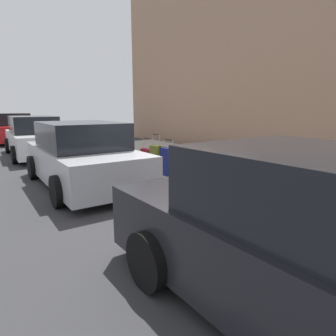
{
  "coord_description": "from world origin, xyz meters",
  "views": [
    {
      "loc": [
        -4.92,
        3.9,
        1.89
      ],
      "look_at": [
        -0.13,
        0.44,
        0.66
      ],
      "focal_mm": 30.64,
      "sensor_mm": 36.0,
      "label": 1
    }
  ],
  "objects_px": {
    "suitcase_black_4": "(232,183)",
    "suitcase_red_5": "(212,173)",
    "suitcase_olive_2": "(286,198)",
    "parked_car_silver_1": "(82,156)",
    "fire_hydrant": "(131,151)",
    "suitcase_olive_9": "(156,159)",
    "suitcase_maroon_10": "(148,159)",
    "suitcase_navy_1": "(318,203)",
    "suitcase_teal_7": "(181,167)",
    "suitcase_navy_8": "(168,162)",
    "bollard_post": "(120,151)",
    "parked_car_white_2": "(34,137)",
    "parked_car_red_3": "(11,129)",
    "suitcase_silver_6": "(195,171)",
    "suitcase_maroon_3": "(256,188)"
  },
  "relations": [
    {
      "from": "suitcase_navy_1",
      "to": "suitcase_black_4",
      "type": "bearing_deg",
      "value": 4.45
    },
    {
      "from": "suitcase_black_4",
      "to": "suitcase_maroon_3",
      "type": "bearing_deg",
      "value": 178.47
    },
    {
      "from": "parked_car_white_2",
      "to": "parked_car_red_3",
      "type": "distance_m",
      "value": 6.0
    },
    {
      "from": "suitcase_teal_7",
      "to": "bollard_post",
      "type": "relative_size",
      "value": 0.9
    },
    {
      "from": "fire_hydrant",
      "to": "bollard_post",
      "type": "bearing_deg",
      "value": 18.37
    },
    {
      "from": "suitcase_maroon_3",
      "to": "suitcase_navy_8",
      "type": "bearing_deg",
      "value": -1.66
    },
    {
      "from": "suitcase_olive_2",
      "to": "suitcase_maroon_10",
      "type": "distance_m",
      "value": 4.47
    },
    {
      "from": "suitcase_navy_1",
      "to": "parked_car_red_3",
      "type": "bearing_deg",
      "value": 7.12
    },
    {
      "from": "bollard_post",
      "to": "suitcase_olive_9",
      "type": "bearing_deg",
      "value": -176.62
    },
    {
      "from": "fire_hydrant",
      "to": "suitcase_navy_1",
      "type": "bearing_deg",
      "value": -179.28
    },
    {
      "from": "suitcase_black_4",
      "to": "suitcase_red_5",
      "type": "xyz_separation_m",
      "value": [
        0.61,
        -0.04,
        0.09
      ]
    },
    {
      "from": "suitcase_teal_7",
      "to": "suitcase_silver_6",
      "type": "bearing_deg",
      "value": -179.77
    },
    {
      "from": "parked_car_silver_1",
      "to": "fire_hydrant",
      "type": "bearing_deg",
      "value": -59.94
    },
    {
      "from": "suitcase_navy_1",
      "to": "suitcase_navy_8",
      "type": "bearing_deg",
      "value": 0.92
    },
    {
      "from": "suitcase_teal_7",
      "to": "suitcase_navy_8",
      "type": "bearing_deg",
      "value": -3.32
    },
    {
      "from": "suitcase_olive_9",
      "to": "parked_car_red_3",
      "type": "relative_size",
      "value": 0.24
    },
    {
      "from": "suitcase_black_4",
      "to": "suitcase_teal_7",
      "type": "bearing_deg",
      "value": -1.14
    },
    {
      "from": "parked_car_white_2",
      "to": "suitcase_red_5",
      "type": "bearing_deg",
      "value": -166.45
    },
    {
      "from": "suitcase_olive_2",
      "to": "suitcase_maroon_10",
      "type": "height_order",
      "value": "suitcase_maroon_10"
    },
    {
      "from": "suitcase_red_5",
      "to": "bollard_post",
      "type": "height_order",
      "value": "suitcase_red_5"
    },
    {
      "from": "suitcase_red_5",
      "to": "suitcase_navy_8",
      "type": "bearing_deg",
      "value": -0.91
    },
    {
      "from": "suitcase_navy_1",
      "to": "fire_hydrant",
      "type": "bearing_deg",
      "value": 0.72
    },
    {
      "from": "suitcase_navy_1",
      "to": "suitcase_maroon_10",
      "type": "distance_m",
      "value": 4.98
    },
    {
      "from": "suitcase_navy_8",
      "to": "bollard_post",
      "type": "relative_size",
      "value": 1.28
    },
    {
      "from": "suitcase_navy_8",
      "to": "suitcase_black_4",
      "type": "bearing_deg",
      "value": 178.31
    },
    {
      "from": "parked_car_red_3",
      "to": "suitcase_navy_8",
      "type": "bearing_deg",
      "value": -170.94
    },
    {
      "from": "suitcase_navy_1",
      "to": "parked_car_white_2",
      "type": "relative_size",
      "value": 0.18
    },
    {
      "from": "suitcase_olive_2",
      "to": "suitcase_maroon_10",
      "type": "bearing_deg",
      "value": -0.18
    },
    {
      "from": "parked_car_white_2",
      "to": "suitcase_navy_8",
      "type": "bearing_deg",
      "value": -162.93
    },
    {
      "from": "suitcase_red_5",
      "to": "fire_hydrant",
      "type": "height_order",
      "value": "suitcase_red_5"
    },
    {
      "from": "suitcase_maroon_3",
      "to": "parked_car_white_2",
      "type": "bearing_deg",
      "value": 11.53
    },
    {
      "from": "suitcase_navy_1",
      "to": "bollard_post",
      "type": "bearing_deg",
      "value": 2.01
    },
    {
      "from": "suitcase_olive_9",
      "to": "suitcase_black_4",
      "type": "bearing_deg",
      "value": 179.55
    },
    {
      "from": "suitcase_black_4",
      "to": "parked_car_white_2",
      "type": "height_order",
      "value": "parked_car_white_2"
    },
    {
      "from": "suitcase_maroon_3",
      "to": "parked_car_silver_1",
      "type": "xyz_separation_m",
      "value": [
        3.76,
        1.91,
        0.28
      ]
    },
    {
      "from": "suitcase_maroon_3",
      "to": "parked_car_red_3",
      "type": "height_order",
      "value": "parked_car_red_3"
    },
    {
      "from": "suitcase_silver_6",
      "to": "suitcase_navy_8",
      "type": "bearing_deg",
      "value": -1.59
    },
    {
      "from": "fire_hydrant",
      "to": "parked_car_silver_1",
      "type": "xyz_separation_m",
      "value": [
        -1.14,
        1.98,
        0.19
      ]
    },
    {
      "from": "suitcase_maroon_3",
      "to": "suitcase_red_5",
      "type": "xyz_separation_m",
      "value": [
        1.2,
        -0.06,
        0.06
      ]
    },
    {
      "from": "suitcase_olive_2",
      "to": "suitcase_teal_7",
      "type": "xyz_separation_m",
      "value": [
        2.87,
        0.02,
        0.06
      ]
    },
    {
      "from": "suitcase_maroon_3",
      "to": "suitcase_navy_8",
      "type": "xyz_separation_m",
      "value": [
        2.87,
        -0.08,
        0.06
      ]
    },
    {
      "from": "suitcase_black_4",
      "to": "bollard_post",
      "type": "relative_size",
      "value": 1.13
    },
    {
      "from": "suitcase_navy_8",
      "to": "bollard_post",
      "type": "distance_m",
      "value": 2.5
    },
    {
      "from": "suitcase_maroon_10",
      "to": "suitcase_maroon_3",
      "type": "bearing_deg",
      "value": 178.83
    },
    {
      "from": "suitcase_olive_2",
      "to": "parked_car_silver_1",
      "type": "relative_size",
      "value": 0.16
    },
    {
      "from": "suitcase_silver_6",
      "to": "parked_car_white_2",
      "type": "bearing_deg",
      "value": 14.47
    },
    {
      "from": "suitcase_maroon_10",
      "to": "parked_car_silver_1",
      "type": "bearing_deg",
      "value": 93.95
    },
    {
      "from": "suitcase_olive_2",
      "to": "suitcase_navy_8",
      "type": "bearing_deg",
      "value": -0.29
    },
    {
      "from": "suitcase_olive_2",
      "to": "suitcase_maroon_3",
      "type": "relative_size",
      "value": 0.74
    },
    {
      "from": "suitcase_black_4",
      "to": "suitcase_silver_6",
      "type": "xyz_separation_m",
      "value": [
        1.16,
        -0.04,
        0.03
      ]
    }
  ]
}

